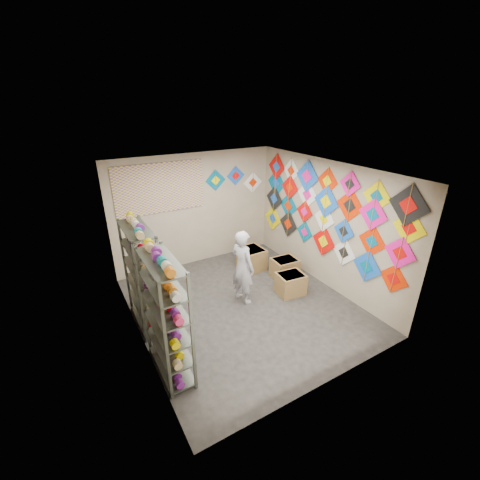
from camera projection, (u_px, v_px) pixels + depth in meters
ground at (243, 305)px, 6.43m from camera, size 4.50×4.50×0.00m
room_walls at (244, 230)px, 5.77m from camera, size 4.50×4.50×4.50m
shelf_rack_front at (166, 318)px, 4.56m from camera, size 0.40×1.10×1.90m
shelf_rack_back at (143, 277)px, 5.59m from camera, size 0.40×1.10×1.90m
string_spools at (153, 290)px, 5.03m from camera, size 0.12×2.36×0.12m
kite_wall_display at (323, 211)px, 6.72m from camera, size 0.05×4.32×2.05m
back_wall_kites at (235, 180)px, 7.91m from camera, size 1.58×0.02×0.75m
poster at (160, 188)px, 7.02m from camera, size 2.00×0.01×1.10m
shopkeeper at (243, 267)px, 6.30m from camera, size 0.73×0.62×1.54m
carton_a at (290, 284)px, 6.75m from camera, size 0.59×0.51×0.46m
carton_b at (285, 268)px, 7.37m from camera, size 0.59×0.49×0.46m
carton_c at (252, 259)px, 7.74m from camera, size 0.56×0.61×0.52m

